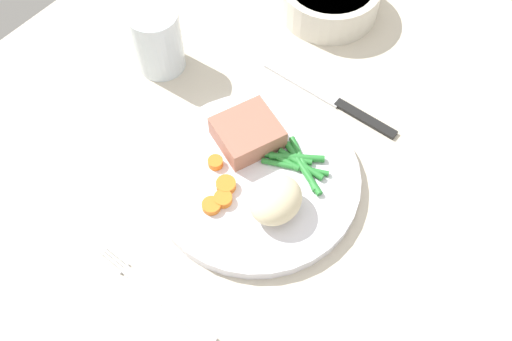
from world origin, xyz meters
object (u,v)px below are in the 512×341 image
dinner_plate (256,178)px  meat_portion (247,133)px  fork (156,295)px  water_glass (158,44)px  knife (332,100)px

dinner_plate → meat_portion: 5.67cm
dinner_plate → fork: bearing=-179.2°
meat_portion → water_glass: water_glass is taller
knife → dinner_plate: bearing=176.4°
fork → water_glass: bearing=40.7°
fork → knife: 34.04cm
dinner_plate → meat_portion: (3.38, 3.95, 2.27)cm
fork → dinner_plate: bearing=-0.2°
meat_portion → fork: bearing=-168.8°
fork → water_glass: size_ratio=1.81×
fork → water_glass: water_glass is taller
dinner_plate → water_glass: 23.35cm
fork → water_glass: 33.65cm
meat_portion → water_glass: 18.47cm
meat_portion → knife: size_ratio=0.36×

